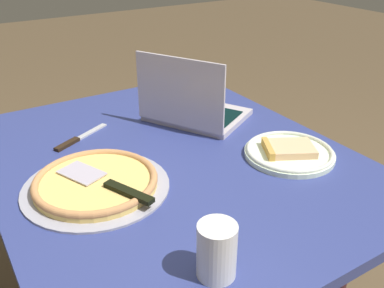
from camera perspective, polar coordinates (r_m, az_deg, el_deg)
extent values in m
cube|color=navy|center=(1.22, -2.97, -2.30)|extent=(1.15, 0.94, 0.03)
cylinder|color=#3E1F24|center=(1.42, 18.65, -17.37)|extent=(0.05, 0.05, 0.69)
cylinder|color=#3E1F24|center=(1.83, 1.61, -4.51)|extent=(0.05, 0.05, 0.69)
cylinder|color=#3E1F24|center=(1.62, -20.62, -11.35)|extent=(0.05, 0.05, 0.69)
cube|color=silver|center=(1.46, 0.78, 3.93)|extent=(0.38, 0.35, 0.02)
cube|color=black|center=(1.46, 0.78, 4.31)|extent=(0.30, 0.26, 0.00)
cube|color=silver|center=(1.32, -1.70, 6.83)|extent=(0.27, 0.15, 0.22)
cube|color=#354F8B|center=(1.32, -1.65, 6.86)|extent=(0.24, 0.13, 0.19)
cylinder|color=white|center=(1.24, 12.76, -1.28)|extent=(0.25, 0.25, 0.01)
torus|color=silver|center=(1.24, 12.81, -0.87)|extent=(0.24, 0.24, 0.01)
cube|color=#E4B282|center=(1.24, 12.84, -0.59)|extent=(0.15, 0.16, 0.02)
cube|color=gold|center=(1.22, 10.04, -0.69)|extent=(0.10, 0.06, 0.03)
cylinder|color=#9E9EAE|center=(1.10, -12.57, -5.56)|extent=(0.36, 0.36, 0.01)
cylinder|color=#EAC467|center=(1.09, -12.63, -5.05)|extent=(0.30, 0.30, 0.02)
torus|color=tan|center=(1.09, -12.67, -4.67)|extent=(0.31, 0.31, 0.02)
cube|color=#B7AEBF|center=(1.12, -14.46, -3.68)|extent=(0.13, 0.11, 0.00)
cube|color=black|center=(1.02, -8.41, -6.34)|extent=(0.14, 0.08, 0.01)
cube|color=#B2B4BB|center=(1.38, -13.65, 1.34)|extent=(0.09, 0.15, 0.00)
cube|color=black|center=(1.32, -16.22, -0.03)|extent=(0.06, 0.09, 0.01)
cylinder|color=silver|center=(0.81, 3.30, -13.93)|extent=(0.07, 0.07, 0.11)
cylinder|color=#3B341A|center=(0.79, 3.36, -12.23)|extent=(0.07, 0.07, 0.01)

